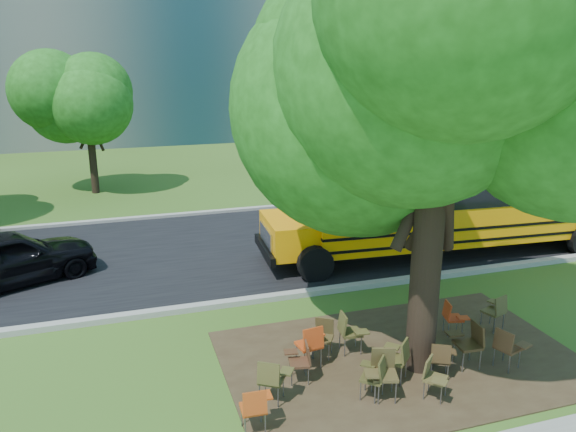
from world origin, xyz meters
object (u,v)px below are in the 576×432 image
object	(u,v)px
chair_3	(382,369)
chair_10	(349,329)
chair_11	(399,355)
chair_13	(496,309)
main_tree	(440,79)
chair_8	(301,358)
chair_9	(322,334)
chair_1	(272,377)
school_bus	(477,197)
chair_0	(255,405)
chair_2	(376,373)
chair_12	(452,315)
chair_5	(433,375)
chair_6	(470,340)
chair_14	(311,342)
chair_7	(508,345)
chair_4	(441,356)
black_car	(8,258)

from	to	relation	value
chair_3	chair_10	bearing A→B (deg)	-74.00
chair_11	chair_13	distance (m)	3.20
chair_3	main_tree	bearing A→B (deg)	-132.25
chair_8	chair_9	bearing A→B (deg)	-31.58
chair_1	school_bus	bearing A→B (deg)	67.89
chair_0	chair_2	bearing A→B (deg)	9.67
chair_3	chair_12	size ratio (longest dim) A/B	1.19
chair_5	chair_9	size ratio (longest dim) A/B	0.97
chair_2	chair_8	bearing A→B (deg)	89.27
chair_2	chair_10	distance (m)	1.59
chair_12	chair_13	world-z (taller)	chair_13
chair_6	chair_14	xyz separation A→B (m)	(-2.94, 0.88, -0.02)
main_tree	chair_7	size ratio (longest dim) A/B	10.67
chair_7	chair_14	bearing A→B (deg)	-127.43
chair_0	school_bus	bearing A→B (deg)	39.76
chair_8	chair_13	distance (m)	4.76
chair_5	chair_6	size ratio (longest dim) A/B	0.82
chair_2	chair_4	size ratio (longest dim) A/B	1.07
chair_1	chair_6	size ratio (longest dim) A/B	0.91
chair_8	main_tree	bearing A→B (deg)	-84.58
chair_2	chair_3	world-z (taller)	chair_3
chair_14	chair_0	bearing A→B (deg)	-141.77
chair_4	chair_12	bearing A→B (deg)	78.30
chair_6	chair_13	size ratio (longest dim) A/B	1.11
chair_13	school_bus	bearing A→B (deg)	42.19
chair_11	black_car	xyz separation A→B (m)	(-7.57, 7.13, 0.22)
main_tree	chair_6	world-z (taller)	main_tree
chair_2	chair_14	distance (m)	1.49
chair_1	chair_4	size ratio (longest dim) A/B	1.12
chair_9	chair_13	world-z (taller)	chair_13
chair_1	chair_13	distance (m)	5.54
chair_1	chair_6	xyz separation A→B (m)	(3.98, 0.02, 0.05)
chair_12	main_tree	bearing A→B (deg)	-41.84
school_bus	chair_8	bearing A→B (deg)	-140.99
chair_1	chair_14	world-z (taller)	chair_14
chair_11	chair_4	bearing A→B (deg)	-59.41
school_bus	chair_3	distance (m)	8.86
chair_13	chair_0	bearing A→B (deg)	179.25
chair_4	chair_10	bearing A→B (deg)	160.39
chair_1	chair_5	size ratio (longest dim) A/B	1.10
chair_11	chair_14	bearing A→B (deg)	101.39
chair_5	school_bus	bearing A→B (deg)	-171.81
chair_6	chair_8	world-z (taller)	chair_6
chair_0	chair_13	world-z (taller)	chair_13
chair_3	black_car	xyz separation A→B (m)	(-7.04, 7.52, 0.17)
chair_5	chair_12	world-z (taller)	chair_5
chair_13	chair_9	bearing A→B (deg)	160.36
chair_3	black_car	bearing A→B (deg)	-29.44
chair_2	chair_7	bearing A→B (deg)	-47.92
chair_3	chair_7	size ratio (longest dim) A/B	1.08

